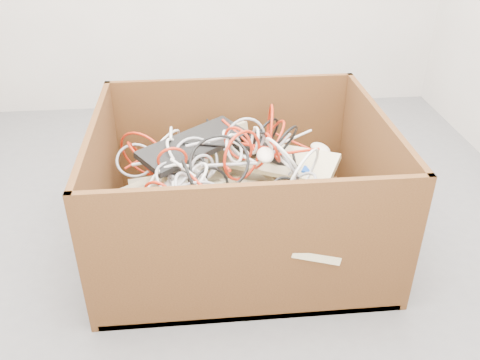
{
  "coord_description": "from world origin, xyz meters",
  "views": [
    {
      "loc": [
        -0.15,
        -1.87,
        1.42
      ],
      "look_at": [
        0.03,
        -0.03,
        0.3
      ],
      "focal_mm": 38.36,
      "sensor_mm": 36.0,
      "label": 1
    }
  ],
  "objects": [
    {
      "name": "power_strip_left",
      "position": [
        -0.22,
        -0.08,
        0.35
      ],
      "size": [
        0.23,
        0.26,
        0.12
      ],
      "primitive_type": "cube",
      "rotation": [
        0.14,
        -0.26,
        0.85
      ],
      "color": "white",
      "rests_on": "keyboard_pile"
    },
    {
      "name": "power_strip_right",
      "position": [
        -0.11,
        -0.31,
        0.33
      ],
      "size": [
        0.25,
        0.26,
        0.1
      ],
      "primitive_type": "cube",
      "rotation": [
        -0.1,
        0.17,
        -0.83
      ],
      "color": "white",
      "rests_on": "keyboard_pile"
    },
    {
      "name": "vga_plug",
      "position": [
        0.31,
        -0.05,
        0.34
      ],
      "size": [
        0.06,
        0.06,
        0.03
      ],
      "primitive_type": "cube",
      "rotation": [
        0.09,
        0.14,
        -0.51
      ],
      "color": "#0B3CB1",
      "rests_on": "keyboard_pile"
    },
    {
      "name": "cardboard_box",
      "position": [
        0.01,
        -0.05,
        0.15
      ],
      "size": [
        1.16,
        0.97,
        0.59
      ],
      "color": "#3F230F",
      "rests_on": "ground"
    },
    {
      "name": "mice_scatter",
      "position": [
        0.01,
        -0.12,
        0.35
      ],
      "size": [
        0.78,
        0.58,
        0.21
      ],
      "color": "beige",
      "rests_on": "keyboard_pile"
    },
    {
      "name": "keyboard_pile",
      "position": [
        0.01,
        -0.03,
        0.27
      ],
      "size": [
        1.08,
        0.91,
        0.35
      ],
      "color": "beige",
      "rests_on": "cardboard_box"
    },
    {
      "name": "cable_tangle",
      "position": [
        -0.07,
        -0.07,
        0.39
      ],
      "size": [
        1.06,
        0.86,
        0.43
      ],
      "color": "#949499",
      "rests_on": "keyboard_pile"
    },
    {
      "name": "ground",
      "position": [
        0.0,
        0.0,
        0.0
      ],
      "size": [
        3.0,
        3.0,
        0.0
      ],
      "primitive_type": "plane",
      "color": "#565759",
      "rests_on": "ground"
    }
  ]
}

